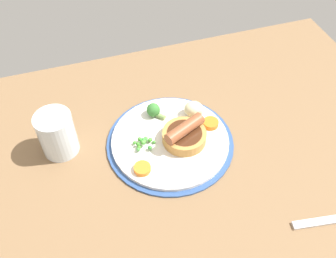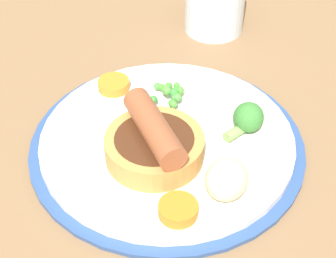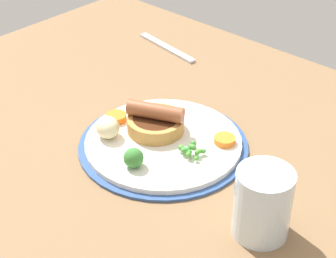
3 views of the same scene
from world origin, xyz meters
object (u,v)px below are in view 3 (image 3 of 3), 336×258
(dinner_plate, at_px, (163,144))
(carrot_slice_2, at_px, (116,117))
(sausage_pudding, at_px, (156,121))
(carrot_slice_0, at_px, (225,140))
(drinking_glass, at_px, (263,203))
(pea_pile, at_px, (190,150))
(potato_chunk_0, at_px, (108,127))
(fork, at_px, (167,48))
(broccoli_floret_near, at_px, (134,158))

(dinner_plate, xyz_separation_m, carrot_slice_2, (0.10, 0.01, 0.01))
(sausage_pudding, bearing_deg, carrot_slice_0, -179.76)
(sausage_pudding, distance_m, drinking_glass, 0.28)
(pea_pile, relative_size, carrot_slice_2, 1.37)
(dinner_plate, height_order, potato_chunk_0, potato_chunk_0)
(dinner_plate, distance_m, fork, 0.38)
(carrot_slice_2, height_order, drinking_glass, drinking_glass)
(potato_chunk_0, bearing_deg, carrot_slice_0, -142.98)
(broccoli_floret_near, relative_size, carrot_slice_2, 1.19)
(sausage_pudding, height_order, fork, sausage_pudding)
(carrot_slice_2, height_order, fork, carrot_slice_2)
(broccoli_floret_near, height_order, fork, broccoli_floret_near)
(sausage_pudding, distance_m, carrot_slice_2, 0.08)
(broccoli_floret_near, xyz_separation_m, fork, (0.26, -0.37, -0.03))
(sausage_pudding, xyz_separation_m, potato_chunk_0, (0.05, 0.07, -0.00))
(carrot_slice_2, distance_m, drinking_glass, 0.35)
(broccoli_floret_near, bearing_deg, fork, 174.03)
(drinking_glass, bearing_deg, pea_pile, -17.68)
(potato_chunk_0, distance_m, carrot_slice_2, 0.05)
(carrot_slice_0, bearing_deg, fork, -33.39)
(sausage_pudding, xyz_separation_m, broccoli_floret_near, (-0.04, 0.10, -0.00))
(pea_pile, distance_m, carrot_slice_2, 0.16)
(broccoli_floret_near, bearing_deg, sausage_pudding, 162.35)
(potato_chunk_0, bearing_deg, dinner_plate, -143.68)
(potato_chunk_0, distance_m, drinking_glass, 0.31)
(pea_pile, bearing_deg, carrot_slice_2, 3.60)
(potato_chunk_0, bearing_deg, carrot_slice_2, -59.02)
(potato_chunk_0, bearing_deg, fork, -62.81)
(dinner_plate, relative_size, potato_chunk_0, 6.39)
(broccoli_floret_near, relative_size, potato_chunk_0, 0.96)
(pea_pile, height_order, potato_chunk_0, potato_chunk_0)
(dinner_plate, height_order, drinking_glass, drinking_glass)
(dinner_plate, xyz_separation_m, carrot_slice_0, (-0.08, -0.06, 0.01))
(broccoli_floret_near, height_order, carrot_slice_2, broccoli_floret_near)
(fork, bearing_deg, pea_pile, 146.08)
(potato_chunk_0, height_order, fork, potato_chunk_0)
(carrot_slice_2, relative_size, drinking_glass, 0.35)
(sausage_pudding, xyz_separation_m, fork, (0.22, -0.27, -0.03))
(sausage_pudding, distance_m, fork, 0.35)
(dinner_plate, xyz_separation_m, potato_chunk_0, (0.08, 0.06, 0.03))
(potato_chunk_0, xyz_separation_m, drinking_glass, (-0.31, 0.00, 0.02))
(sausage_pudding, bearing_deg, fork, -75.19)
(pea_pile, distance_m, drinking_glass, 0.19)
(sausage_pudding, distance_m, broccoli_floret_near, 0.10)
(sausage_pudding, xyz_separation_m, carrot_slice_2, (0.07, 0.02, -0.01))
(carrot_slice_0, distance_m, fork, 0.40)
(dinner_plate, height_order, carrot_slice_2, carrot_slice_2)
(sausage_pudding, relative_size, carrot_slice_0, 2.76)
(broccoli_floret_near, relative_size, carrot_slice_0, 1.20)
(sausage_pudding, bearing_deg, dinner_plate, 133.32)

